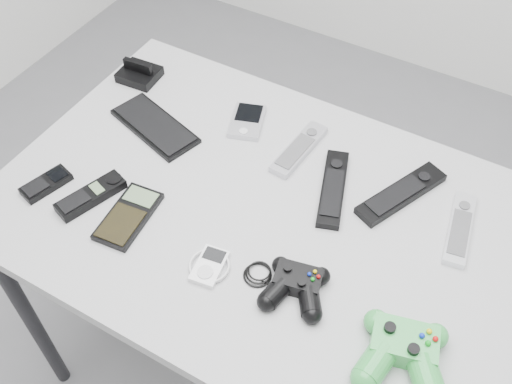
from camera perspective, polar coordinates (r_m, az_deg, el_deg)
The scene contains 14 objects.
desk at distance 1.30m, azimuth 1.44°, elevation -3.95°, with size 1.17×0.75×0.78m.
pda_keyboard at distance 1.44m, azimuth -9.61°, elevation 6.25°, with size 0.23×0.10×0.01m, color black.
dock_bracket at distance 1.58m, azimuth -11.11°, elevation 11.31°, with size 0.10×0.08×0.05m, color black.
pda at distance 1.43m, azimuth -0.85°, elevation 6.79°, with size 0.07×0.11×0.02m, color #B2B2B9.
remote_silver_a at distance 1.37m, azimuth 4.13°, elevation 4.14°, with size 0.05×0.18×0.02m, color #B2B2B9.
remote_black_a at distance 1.29m, azimuth 7.34°, elevation 0.39°, with size 0.05×0.21×0.02m, color black.
remote_black_b at distance 1.31m, azimuth 13.68°, elevation -0.11°, with size 0.05×0.22×0.02m, color black.
remote_silver_b at distance 1.28m, azimuth 18.85°, elevation -3.27°, with size 0.04×0.19×0.02m, color silver.
mobile_phone at distance 1.37m, azimuth -19.37°, elevation 0.77°, with size 0.05×0.11×0.02m, color black.
cordless_handset at distance 1.31m, azimuth -15.46°, elevation -0.30°, with size 0.05×0.15×0.02m, color black.
calculator at distance 1.26m, azimuth -12.06°, elevation -2.23°, with size 0.08×0.16×0.02m, color black.
mp3_player at distance 1.17m, azimuth -4.46°, elevation -7.03°, with size 0.08×0.09×0.02m, color white.
controller_black at distance 1.13m, azimuth 3.85°, elevation -8.80°, with size 0.21×0.13×0.04m, color black, non-canonical shape.
controller_green at distance 1.09m, azimuth 13.84°, elevation -14.48°, with size 0.16×0.17×0.05m, color #258A26, non-canonical shape.
Camera 1 is at (0.30, -0.61, 1.76)m, focal length 42.00 mm.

